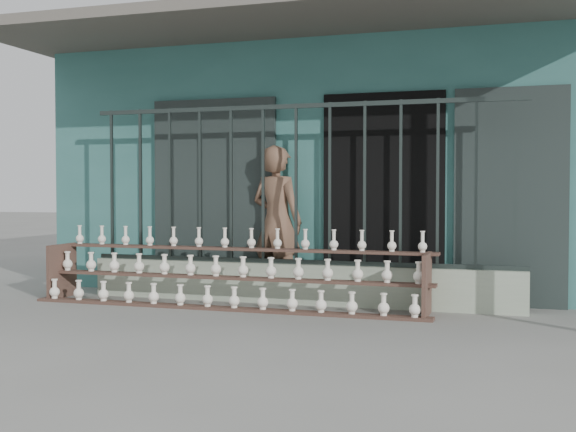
% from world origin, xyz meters
% --- Properties ---
extents(ground, '(60.00, 60.00, 0.00)m').
position_xyz_m(ground, '(0.00, 0.00, 0.00)').
color(ground, slate).
extents(workshop_building, '(7.40, 6.60, 3.21)m').
position_xyz_m(workshop_building, '(0.00, 4.23, 1.62)').
color(workshop_building, '#306762').
rests_on(workshop_building, ground).
extents(parapet_wall, '(5.00, 0.20, 0.45)m').
position_xyz_m(parapet_wall, '(0.00, 1.30, 0.23)').
color(parapet_wall, '#A1B097').
rests_on(parapet_wall, ground).
extents(security_fence, '(5.00, 0.04, 1.80)m').
position_xyz_m(security_fence, '(-0.00, 1.30, 1.35)').
color(security_fence, '#283330').
rests_on(security_fence, parapet_wall).
extents(shelf_rack, '(4.50, 0.68, 0.85)m').
position_xyz_m(shelf_rack, '(-0.64, 0.88, 0.36)').
color(shelf_rack, brown).
rests_on(shelf_rack, ground).
extents(elderly_woman, '(0.75, 0.59, 1.80)m').
position_xyz_m(elderly_woman, '(-0.34, 1.63, 0.90)').
color(elderly_woman, brown).
rests_on(elderly_woman, ground).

